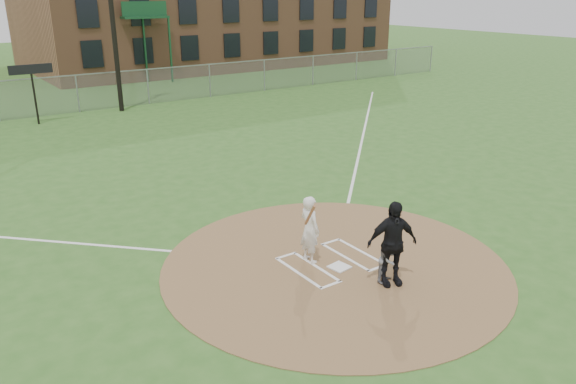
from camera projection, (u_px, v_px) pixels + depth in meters
ground at (335, 265)px, 13.72m from camera, size 140.00×140.00×0.00m
dirt_circle at (335, 264)px, 13.71m from camera, size 8.40×8.40×0.02m
home_plate at (339, 267)px, 13.54m from camera, size 0.51×0.51×0.03m
foul_line_first at (363, 137)px, 25.49m from camera, size 17.04×17.04×0.01m
catcher at (388, 259)px, 12.74m from camera, size 0.64×0.56×1.11m
umpire at (392, 243)px, 12.49m from camera, size 1.27×0.87×1.99m
batters_boxes at (331, 262)px, 13.82m from camera, size 2.08×1.88×0.01m
batter_at_plate at (310, 229)px, 13.58m from camera, size 0.63×1.01×1.78m
outfield_fence at (78, 93)px, 30.35m from camera, size 56.08×0.08×2.03m
scoreboard_sign at (32, 76)px, 27.15m from camera, size 2.00×0.10×2.93m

